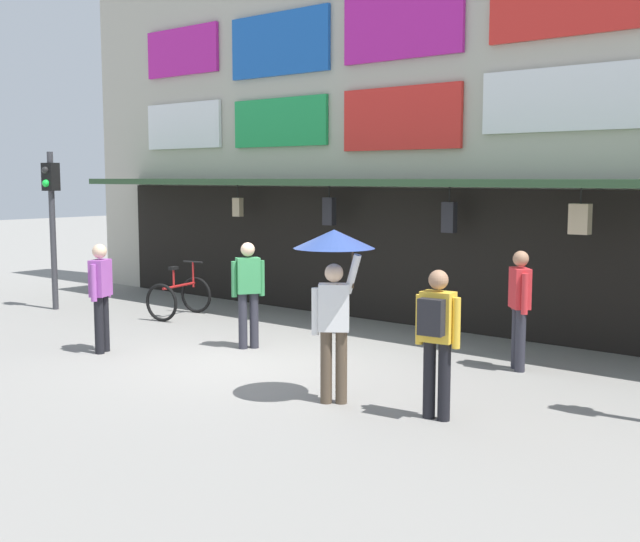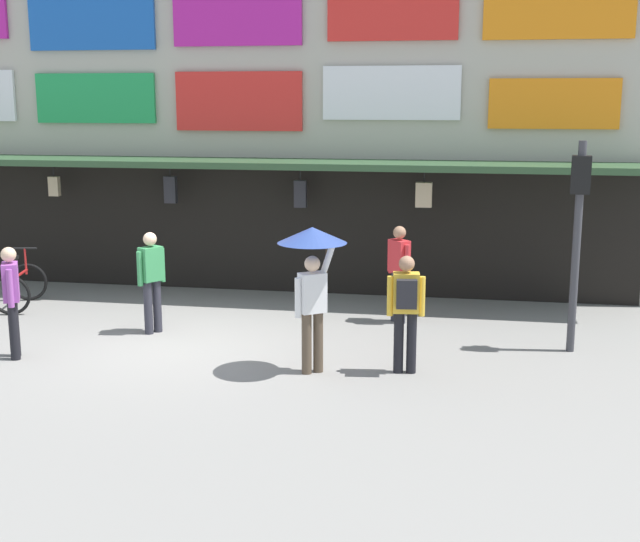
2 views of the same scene
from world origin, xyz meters
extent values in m
plane|color=gray|center=(0.00, 0.00, 0.00)|extent=(80.00, 80.00, 0.00)
cube|color=#B2AD9E|center=(0.00, 4.60, 4.00)|extent=(18.00, 1.20, 8.00)
cube|color=#2D4C2D|center=(0.00, 3.30, 2.60)|extent=(15.30, 1.40, 0.12)
cube|color=blue|center=(-2.95, 3.95, 5.35)|extent=(2.60, 0.08, 1.25)
cube|color=#B71E93|center=(0.00, 3.95, 5.38)|extent=(2.51, 0.08, 1.22)
cube|color=red|center=(2.95, 3.95, 5.31)|extent=(2.41, 0.08, 0.93)
cube|color=orange|center=(5.90, 3.95, 5.44)|extent=(2.64, 0.08, 1.22)
cube|color=green|center=(-2.95, 3.95, 3.80)|extent=(2.50, 0.08, 0.97)
cube|color=red|center=(0.00, 3.95, 3.74)|extent=(2.51, 0.08, 1.12)
cube|color=white|center=(2.95, 3.95, 3.90)|extent=(2.58, 0.08, 0.99)
cube|color=orange|center=(5.90, 3.95, 3.70)|extent=(2.32, 0.08, 0.90)
cylinder|color=black|center=(-3.71, 3.49, 2.40)|extent=(0.02, 0.02, 0.27)
cube|color=tan|center=(-3.71, 3.49, 2.08)|extent=(0.21, 0.12, 0.39)
cylinder|color=black|center=(-1.28, 3.50, 2.43)|extent=(0.02, 0.02, 0.23)
cube|color=#232328|center=(-1.28, 3.50, 2.05)|extent=(0.23, 0.14, 0.52)
cylinder|color=black|center=(1.30, 3.51, 2.41)|extent=(0.02, 0.02, 0.26)
cube|color=#232328|center=(1.30, 3.51, 2.02)|extent=(0.23, 0.14, 0.51)
cylinder|color=black|center=(3.64, 3.27, 2.42)|extent=(0.02, 0.02, 0.24)
cube|color=tan|center=(3.64, 3.27, 2.08)|extent=(0.29, 0.18, 0.45)
cube|color=black|center=(0.00, 3.98, 1.25)|extent=(15.30, 0.04, 2.50)
cylinder|color=#38383D|center=(6.06, 0.81, 1.60)|extent=(0.12, 0.12, 3.20)
cube|color=black|center=(6.06, 0.81, 2.70)|extent=(0.30, 0.26, 0.56)
sphere|color=black|center=(6.07, 0.94, 2.83)|extent=(0.15, 0.15, 0.15)
sphere|color=#19DB3D|center=(6.07, 0.94, 2.57)|extent=(0.15, 0.15, 0.15)
torus|color=black|center=(-3.78, 2.36, 0.36)|extent=(0.72, 0.22, 0.72)
torus|color=black|center=(-3.53, 1.29, 0.36)|extent=(0.72, 0.22, 0.72)
cylinder|color=#B21E1E|center=(-3.65, 1.83, 0.61)|extent=(0.27, 0.98, 0.05)
cylinder|color=#B21E1E|center=(-3.62, 1.66, 0.78)|extent=(0.04, 0.04, 0.35)
cube|color=black|center=(-3.62, 1.66, 0.97)|extent=(0.14, 0.22, 0.06)
cylinder|color=#B21E1E|center=(-3.76, 2.28, 0.78)|extent=(0.04, 0.04, 0.50)
cylinder|color=black|center=(-3.76, 2.28, 1.03)|extent=(0.44, 0.13, 0.04)
cylinder|color=#2D2D38|center=(-0.65, 0.57, 0.44)|extent=(0.14, 0.14, 0.88)
cylinder|color=#2D2D38|center=(-0.56, 0.73, 0.44)|extent=(0.14, 0.14, 0.88)
cube|color=#388E51|center=(-0.61, 0.65, 1.16)|extent=(0.38, 0.42, 0.56)
sphere|color=beige|center=(-0.61, 0.65, 1.57)|extent=(0.22, 0.22, 0.22)
cylinder|color=#388E51|center=(-0.73, 0.47, 1.11)|extent=(0.09, 0.09, 0.56)
cylinder|color=#388E51|center=(-0.49, 0.83, 1.11)|extent=(0.09, 0.09, 0.56)
cylinder|color=black|center=(3.55, -0.68, 0.44)|extent=(0.14, 0.14, 0.88)
cylinder|color=black|center=(3.73, -0.66, 0.44)|extent=(0.14, 0.14, 0.88)
cube|color=gold|center=(3.64, -0.67, 1.16)|extent=(0.38, 0.26, 0.56)
sphere|color=#A87A5B|center=(3.64, -0.67, 1.57)|extent=(0.22, 0.22, 0.22)
cylinder|color=gold|center=(3.42, -0.69, 1.11)|extent=(0.09, 0.09, 0.56)
cylinder|color=gold|center=(3.86, -0.64, 1.11)|extent=(0.09, 0.09, 0.56)
cube|color=#232328|center=(3.66, -0.83, 1.18)|extent=(0.30, 0.19, 0.40)
cylinder|color=brown|center=(2.29, -0.95, 0.44)|extent=(0.14, 0.14, 0.88)
cylinder|color=brown|center=(2.43, -0.85, 0.44)|extent=(0.14, 0.14, 0.88)
cube|color=white|center=(2.36, -0.90, 1.16)|extent=(0.42, 0.39, 0.56)
sphere|color=beige|center=(2.36, -0.90, 1.57)|extent=(0.22, 0.22, 0.22)
cylinder|color=white|center=(2.18, -1.03, 1.11)|extent=(0.09, 0.09, 0.56)
cylinder|color=white|center=(2.54, -0.77, 1.56)|extent=(0.23, 0.09, 0.48)
cylinder|color=#4C3823|center=(2.54, -0.77, 1.67)|extent=(0.02, 0.02, 0.55)
cone|color=#334C99|center=(2.36, -0.90, 1.97)|extent=(0.96, 0.96, 0.22)
cylinder|color=#2D2D38|center=(3.25, 2.10, 0.44)|extent=(0.14, 0.14, 0.88)
cylinder|color=#2D2D38|center=(3.38, 1.97, 0.44)|extent=(0.14, 0.14, 0.88)
cube|color=red|center=(3.32, 2.03, 1.16)|extent=(0.41, 0.41, 0.56)
sphere|color=#A87A5B|center=(3.32, 2.03, 1.57)|extent=(0.22, 0.22, 0.22)
cylinder|color=red|center=(3.17, 2.20, 1.11)|extent=(0.09, 0.09, 0.56)
cylinder|color=red|center=(3.47, 1.87, 1.11)|extent=(0.09, 0.09, 0.56)
cylinder|color=black|center=(-2.09, -1.09, 0.44)|extent=(0.14, 0.14, 0.88)
cylinder|color=black|center=(-2.17, -0.93, 0.44)|extent=(0.14, 0.14, 0.88)
cube|color=#9E4CA8|center=(-2.13, -1.01, 1.16)|extent=(0.36, 0.42, 0.56)
sphere|color=beige|center=(-2.13, -1.01, 1.57)|extent=(0.22, 0.22, 0.22)
cylinder|color=#9E4CA8|center=(-2.03, -1.20, 1.11)|extent=(0.09, 0.09, 0.56)
cylinder|color=#9E4CA8|center=(-2.23, -0.81, 1.11)|extent=(0.09, 0.09, 0.56)
camera|label=1|loc=(8.17, -8.15, 2.68)|focal=44.80mm
camera|label=2|loc=(4.46, -11.98, 3.81)|focal=46.91mm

